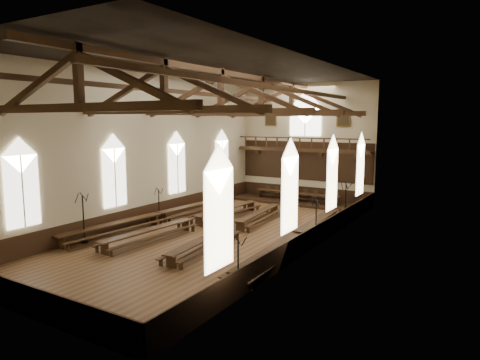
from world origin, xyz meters
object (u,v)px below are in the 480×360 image
object	(u,v)px
dais	(296,202)
candelabrum_left_mid	(159,211)
high_table	(297,194)
candelabrum_right_near	(238,274)
candelabrum_left_far	(212,196)
candelabrum_right_far	(345,210)
refectory_row_c	(234,226)
refectory_row_a	(159,216)
candelabrum_left_near	(84,228)
candelabrum_right_mid	(316,228)
refectory_row_d	(297,236)
refectory_row_b	(192,220)

from	to	relation	value
dais	candelabrum_left_mid	xyz separation A→B (m)	(-5.53, -10.86, 0.60)
high_table	candelabrum_right_near	bearing A→B (deg)	-73.28
candelabrum_right_near	candelabrum_left_far	bearing A→B (deg)	128.41
candelabrum_right_near	candelabrum_right_far	distance (m)	14.06
refectory_row_c	candelabrum_left_mid	distance (m)	6.33
candelabrum_left_mid	candelabrum_right_far	size ratio (longest dim) A/B	0.83
refectory_row_a	refectory_row_c	size ratio (longest dim) A/B	1.06
refectory_row_a	refectory_row_c	bearing A→B (deg)	3.81
candelabrum_left_near	candelabrum_right_near	xyz separation A→B (m)	(11.10, -1.40, -0.17)
candelabrum_right_mid	refectory_row_c	bearing A→B (deg)	-165.35
refectory_row_a	refectory_row_d	bearing A→B (deg)	1.02
candelabrum_right_mid	candelabrum_right_far	size ratio (longest dim) A/B	0.90
refectory_row_b	candelabrum_left_near	world-z (taller)	candelabrum_left_near
candelabrum_right_near	refectory_row_d	bearing A→B (deg)	94.41
refectory_row_b	refectory_row_d	distance (m)	7.31
dais	candelabrum_right_near	size ratio (longest dim) A/B	4.92
refectory_row_a	refectory_row_b	world-z (taller)	refectory_row_a
high_table	candelabrum_right_far	distance (m)	7.14
candelabrum_left_mid	candelabrum_left_far	distance (m)	6.33
candelabrum_right_near	refectory_row_c	bearing A→B (deg)	123.10
refectory_row_d	candelabrum_left_far	size ratio (longest dim) A/B	5.58
candelabrum_left_near	candelabrum_left_far	bearing A→B (deg)	90.00
refectory_row_a	candelabrum_left_near	distance (m)	5.59
refectory_row_a	high_table	xyz separation A→B (m)	(4.92, 11.59, 0.22)
refectory_row_b	candelabrum_left_near	distance (m)	6.66
refectory_row_c	candelabrum_left_near	distance (m)	8.67
candelabrum_right_near	refectory_row_a	bearing A→B (deg)	146.46
refectory_row_c	dais	world-z (taller)	refectory_row_c
candelabrum_left_far	refectory_row_d	bearing A→B (deg)	-33.09
refectory_row_c	candelabrum_left_far	size ratio (longest dim) A/B	5.38
refectory_row_b	candelabrum_right_far	xyz separation A→B (m)	(7.86, 6.85, 0.31)
dais	refectory_row_d	bearing A→B (deg)	-66.26
refectory_row_d	candelabrum_right_mid	distance (m)	1.57
refectory_row_a	refectory_row_b	size ratio (longest dim) A/B	1.04
high_table	candelabrum_left_mid	size ratio (longest dim) A/B	3.26
refectory_row_b	candelabrum_left_far	xyz separation A→B (m)	(-3.24, 6.79, 0.26)
refectory_row_c	candelabrum_left_far	bearing A→B (deg)	133.46
refectory_row_b	candelabrum_right_far	bearing A→B (deg)	41.08
refectory_row_a	candelabrum_left_far	world-z (taller)	candelabrum_left_far
dais	candelabrum_right_near	world-z (taller)	candelabrum_right_near
candelabrum_right_near	candelabrum_right_mid	size ratio (longest dim) A/B	0.93
candelabrum_left_near	candelabrum_left_mid	size ratio (longest dim) A/B	1.25
candelabrum_left_mid	candelabrum_right_near	world-z (taller)	candelabrum_right_near
refectory_row_c	candelabrum_left_mid	xyz separation A→B (m)	(-6.32, 0.34, 0.20)
refectory_row_b	refectory_row_c	bearing A→B (deg)	2.17
refectory_row_a	candelabrum_right_far	distance (m)	12.67
refectory_row_b	refectory_row_a	bearing A→B (deg)	-174.27
refectory_row_b	candelabrum_left_far	distance (m)	7.53
high_table	candelabrum_left_near	bearing A→B (deg)	-107.90
refectory_row_a	candelabrum_right_near	size ratio (longest dim) A/B	6.39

